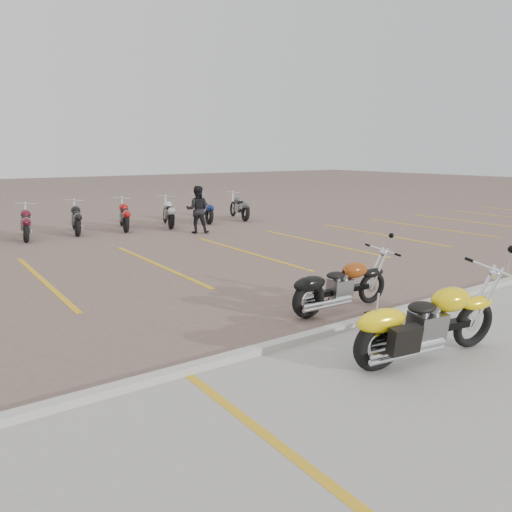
{
  "coord_description": "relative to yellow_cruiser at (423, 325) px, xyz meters",
  "views": [
    {
      "loc": [
        -4.93,
        -7.31,
        2.77
      ],
      "look_at": [
        0.57,
        0.56,
        0.75
      ],
      "focal_mm": 35.0,
      "sensor_mm": 36.0,
      "label": 1
    }
  ],
  "objects": [
    {
      "name": "apron_stripe",
      "position": [
        -2.83,
        -1.1,
        -0.48
      ],
      "size": [
        0.12,
        5.0,
        0.0
      ],
      "primitive_type": "cube",
      "color": "gold",
      "rests_on": "concrete_apron"
    },
    {
      "name": "person_b",
      "position": [
        2.67,
        11.22,
        0.32
      ],
      "size": [
        1.0,
        0.94,
        1.62
      ],
      "primitive_type": "imported",
      "rotation": [
        0.0,
        0.0,
        2.58
      ],
      "color": "black",
      "rests_on": "ground"
    },
    {
      "name": "ground",
      "position": [
        -0.53,
        3.4,
        -0.49
      ],
      "size": [
        100.0,
        100.0,
        0.0
      ],
      "primitive_type": "plane",
      "color": "#715C50",
      "rests_on": "ground"
    },
    {
      "name": "flame_cruiser",
      "position": [
        0.55,
        2.17,
        -0.07
      ],
      "size": [
        2.1,
        0.33,
        0.86
      ],
      "rotation": [
        0.08,
        0.0,
        -0.05
      ],
      "color": "black",
      "rests_on": "ground"
    },
    {
      "name": "curb",
      "position": [
        -0.53,
        1.4,
        -0.43
      ],
      "size": [
        60.0,
        0.18,
        0.12
      ],
      "primitive_type": "cube",
      "color": "#ADAAA3",
      "rests_on": "ground"
    },
    {
      "name": "yellow_cruiser",
      "position": [
        0.0,
        0.0,
        0.0
      ],
      "size": [
        2.41,
        0.55,
        1.0
      ],
      "rotation": [
        0.12,
        0.0,
        -0.16
      ],
      "color": "black",
      "rests_on": "ground"
    },
    {
      "name": "concrete_apron",
      "position": [
        -0.53,
        -1.1,
        -0.49
      ],
      "size": [
        60.0,
        5.0,
        0.01
      ],
      "primitive_type": "cube",
      "color": "#9E9B93",
      "rests_on": "ground"
    },
    {
      "name": "parking_stripes",
      "position": [
        -0.53,
        7.4,
        -0.49
      ],
      "size": [
        38.0,
        5.5,
        0.01
      ],
      "primitive_type": null,
      "color": "gold",
      "rests_on": "ground"
    },
    {
      "name": "bg_bike_row",
      "position": [
        -2.46,
        13.38,
        0.06
      ],
      "size": [
        17.52,
        2.09,
        1.1
      ],
      "color": "black",
      "rests_on": "ground"
    }
  ]
}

